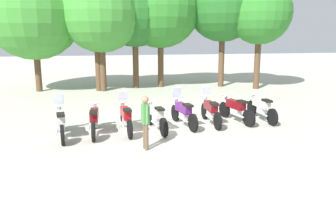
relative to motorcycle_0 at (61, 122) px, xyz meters
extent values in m
plane|color=#BCB7A8|center=(3.73, 0.40, -0.52)|extent=(80.00, 80.00, 0.00)
cylinder|color=black|center=(-0.13, 0.72, -0.20)|extent=(0.21, 0.65, 0.64)
cylinder|color=black|center=(0.15, -0.80, -0.20)|extent=(0.21, 0.65, 0.64)
cube|color=silver|center=(-0.13, 0.72, 0.14)|extent=(0.18, 0.38, 0.04)
cube|color=silver|center=(0.00, 0.01, 0.15)|extent=(0.43, 0.98, 0.30)
cube|color=silver|center=(0.01, -0.04, -0.12)|extent=(0.29, 0.43, 0.24)
cube|color=black|center=(0.07, -0.39, 0.34)|extent=(0.32, 0.48, 0.08)
cylinder|color=silver|center=(-0.11, 0.63, 0.12)|extent=(0.09, 0.23, 0.64)
cylinder|color=silver|center=(-0.10, 0.54, 0.45)|extent=(0.62, 0.15, 0.04)
sphere|color=silver|center=(-0.12, 0.67, 0.33)|extent=(0.19, 0.19, 0.16)
cylinder|color=silver|center=(-0.09, -0.36, -0.18)|extent=(0.19, 0.70, 0.07)
cube|color=silver|center=(-0.11, 0.60, 0.65)|extent=(0.38, 0.20, 0.39)
cylinder|color=black|center=(1.08, 0.92, -0.20)|extent=(0.10, 0.64, 0.64)
cylinder|color=black|center=(1.07, -0.63, -0.20)|extent=(0.10, 0.64, 0.64)
cube|color=silver|center=(1.08, 0.92, 0.14)|extent=(0.12, 0.36, 0.04)
cube|color=maroon|center=(1.07, 0.19, 0.15)|extent=(0.27, 0.95, 0.30)
cube|color=silver|center=(1.07, 0.14, -0.12)|extent=(0.22, 0.40, 0.24)
cube|color=black|center=(1.07, -0.21, 0.34)|extent=(0.24, 0.44, 0.08)
cylinder|color=silver|center=(1.08, 0.83, 0.12)|extent=(0.05, 0.23, 0.64)
cylinder|color=silver|center=(1.08, 0.74, 0.45)|extent=(0.62, 0.04, 0.04)
sphere|color=silver|center=(1.08, 0.87, 0.33)|extent=(0.16, 0.16, 0.16)
cylinder|color=silver|center=(0.91, -0.16, -0.18)|extent=(0.07, 0.70, 0.07)
cylinder|color=black|center=(2.06, 0.99, -0.20)|extent=(0.17, 0.65, 0.64)
cylinder|color=black|center=(2.22, -0.55, -0.20)|extent=(0.17, 0.65, 0.64)
cube|color=silver|center=(2.06, 0.99, 0.14)|extent=(0.16, 0.37, 0.04)
cube|color=red|center=(2.13, 0.27, 0.15)|extent=(0.36, 0.97, 0.30)
cube|color=silver|center=(2.14, 0.22, -0.12)|extent=(0.26, 0.42, 0.24)
cube|color=black|center=(2.17, -0.12, 0.34)|extent=(0.28, 0.46, 0.08)
cylinder|color=silver|center=(2.07, 0.90, 0.12)|extent=(0.07, 0.23, 0.64)
cylinder|color=silver|center=(2.08, 0.82, 0.45)|extent=(0.62, 0.10, 0.04)
sphere|color=silver|center=(2.06, 0.94, 0.33)|extent=(0.18, 0.18, 0.16)
cylinder|color=silver|center=(2.01, -0.09, -0.18)|extent=(0.14, 0.70, 0.07)
cube|color=silver|center=(2.07, 0.87, 0.65)|extent=(0.37, 0.17, 0.39)
cylinder|color=black|center=(3.07, 0.99, -0.20)|extent=(0.21, 0.65, 0.64)
cylinder|color=black|center=(3.34, -0.54, -0.20)|extent=(0.21, 0.65, 0.64)
cube|color=silver|center=(3.07, 0.99, 0.14)|extent=(0.18, 0.38, 0.04)
cube|color=silver|center=(3.19, 0.27, 0.15)|extent=(0.42, 0.98, 0.30)
cube|color=silver|center=(3.20, 0.22, -0.12)|extent=(0.29, 0.43, 0.24)
cube|color=black|center=(3.26, -0.12, 0.34)|extent=(0.31, 0.48, 0.08)
cylinder|color=silver|center=(3.08, 0.90, 0.12)|extent=(0.09, 0.23, 0.64)
cylinder|color=silver|center=(3.10, 0.81, 0.45)|extent=(0.62, 0.14, 0.04)
sphere|color=silver|center=(3.08, 0.94, 0.33)|extent=(0.19, 0.19, 0.16)
cylinder|color=silver|center=(3.10, -0.10, -0.18)|extent=(0.19, 0.70, 0.07)
cylinder|color=black|center=(4.11, 1.35, -0.20)|extent=(0.23, 0.65, 0.64)
cylinder|color=black|center=(4.43, -0.17, -0.20)|extent=(0.23, 0.65, 0.64)
cube|color=silver|center=(4.11, 1.35, 0.14)|extent=(0.19, 0.38, 0.04)
cube|color=#59196B|center=(4.26, 0.64, 0.15)|extent=(0.45, 0.98, 0.30)
cube|color=silver|center=(4.27, 0.59, -0.12)|extent=(0.30, 0.44, 0.24)
cube|color=black|center=(4.34, 0.24, 0.34)|extent=(0.33, 0.48, 0.08)
cylinder|color=silver|center=(4.12, 1.26, 0.12)|extent=(0.10, 0.23, 0.64)
cylinder|color=silver|center=(4.14, 1.17, 0.45)|extent=(0.61, 0.16, 0.04)
sphere|color=silver|center=(4.12, 1.30, 0.33)|extent=(0.19, 0.19, 0.16)
cylinder|color=silver|center=(4.17, 0.26, -0.18)|extent=(0.21, 0.70, 0.07)
cube|color=silver|center=(4.13, 1.23, 0.65)|extent=(0.38, 0.20, 0.39)
cylinder|color=black|center=(5.32, 1.45, -0.20)|extent=(0.11, 0.64, 0.64)
cylinder|color=black|center=(5.34, -0.10, -0.20)|extent=(0.11, 0.64, 0.64)
cube|color=silver|center=(5.32, 1.45, 0.14)|extent=(0.13, 0.36, 0.04)
cube|color=maroon|center=(5.33, 0.73, 0.15)|extent=(0.28, 0.95, 0.30)
cube|color=silver|center=(5.33, 0.68, -0.12)|extent=(0.23, 0.40, 0.24)
cube|color=black|center=(5.33, 0.33, 0.34)|extent=(0.25, 0.44, 0.08)
cylinder|color=silver|center=(5.32, 1.36, 0.12)|extent=(0.05, 0.23, 0.64)
cylinder|color=silver|center=(5.32, 1.27, 0.45)|extent=(0.62, 0.05, 0.04)
sphere|color=silver|center=(5.32, 1.40, 0.33)|extent=(0.16, 0.16, 0.16)
cylinder|color=silver|center=(5.17, 0.37, -0.18)|extent=(0.08, 0.70, 0.07)
cube|color=silver|center=(5.32, 1.33, 0.65)|extent=(0.36, 0.14, 0.39)
cylinder|color=black|center=(6.19, 1.58, -0.20)|extent=(0.26, 0.64, 0.64)
cylinder|color=black|center=(6.59, 0.08, -0.20)|extent=(0.26, 0.64, 0.64)
cube|color=silver|center=(6.19, 1.58, 0.14)|extent=(0.21, 0.38, 0.04)
cube|color=maroon|center=(6.38, 0.88, 0.15)|extent=(0.50, 0.98, 0.30)
cube|color=silver|center=(6.39, 0.83, -0.12)|extent=(0.32, 0.44, 0.24)
cube|color=black|center=(6.48, 0.49, 0.34)|extent=(0.35, 0.49, 0.08)
cylinder|color=silver|center=(6.22, 1.49, 0.12)|extent=(0.11, 0.23, 0.64)
cylinder|color=silver|center=(6.24, 1.40, 0.45)|extent=(0.61, 0.19, 0.04)
sphere|color=silver|center=(6.21, 1.53, 0.33)|extent=(0.20, 0.20, 0.16)
cylinder|color=silver|center=(6.32, 0.50, -0.18)|extent=(0.25, 0.69, 0.07)
cylinder|color=black|center=(7.40, 1.63, -0.20)|extent=(0.15, 0.65, 0.64)
cylinder|color=black|center=(7.51, 0.08, -0.20)|extent=(0.15, 0.65, 0.64)
cube|color=silver|center=(7.40, 1.63, 0.14)|extent=(0.15, 0.37, 0.04)
cube|color=silver|center=(7.45, 0.90, 0.15)|extent=(0.33, 0.97, 0.30)
cube|color=silver|center=(7.46, 0.85, -0.12)|extent=(0.25, 0.42, 0.24)
cube|color=black|center=(7.48, 0.50, 0.34)|extent=(0.27, 0.46, 0.08)
cylinder|color=silver|center=(7.41, 1.54, 0.12)|extent=(0.07, 0.23, 0.64)
cylinder|color=silver|center=(7.41, 1.45, 0.45)|extent=(0.62, 0.08, 0.04)
sphere|color=silver|center=(7.40, 1.58, 0.33)|extent=(0.17, 0.17, 0.16)
cylinder|color=silver|center=(7.32, 0.54, -0.18)|extent=(0.12, 0.70, 0.07)
cylinder|color=brown|center=(2.64, -1.70, -0.13)|extent=(0.13, 0.13, 0.78)
cylinder|color=brown|center=(2.60, -1.53, -0.13)|extent=(0.13, 0.13, 0.78)
cube|color=#4C8C47|center=(2.62, -1.62, 0.55)|extent=(0.24, 0.26, 0.58)
cylinder|color=#4C8C47|center=(2.65, -1.77, 0.57)|extent=(0.10, 0.10, 0.56)
cylinder|color=#4C8C47|center=(2.58, -1.46, 0.57)|extent=(0.10, 0.10, 0.56)
sphere|color=#A87A5B|center=(2.62, -1.62, 0.98)|extent=(0.25, 0.25, 0.21)
cylinder|color=brown|center=(-2.49, 9.28, 0.81)|extent=(0.36, 0.36, 2.65)
sphere|color=#3D8E33|center=(-2.49, 9.28, 4.04)|extent=(5.43, 5.43, 5.43)
cylinder|color=brown|center=(0.99, 8.89, 1.34)|extent=(0.36, 0.36, 3.72)
cylinder|color=brown|center=(1.25, 8.73, 0.96)|extent=(0.36, 0.36, 2.94)
sphere|color=#3D8E33|center=(1.25, 8.73, 4.05)|extent=(4.63, 4.63, 4.63)
cylinder|color=brown|center=(3.24, 9.50, 1.07)|extent=(0.36, 0.36, 3.17)
sphere|color=#236623|center=(3.24, 9.50, 4.16)|extent=(4.30, 4.30, 4.30)
cylinder|color=brown|center=(4.83, 9.66, 1.07)|extent=(0.36, 0.36, 3.17)
sphere|color=#2D7A28|center=(4.83, 9.66, 4.38)|extent=(4.91, 4.91, 4.91)
cylinder|color=brown|center=(8.64, 9.13, 1.22)|extent=(0.36, 0.36, 3.48)
sphere|color=#236623|center=(8.64, 9.13, 4.52)|extent=(4.44, 4.44, 4.44)
cylinder|color=brown|center=(10.50, 7.91, 1.10)|extent=(0.36, 0.36, 3.24)
sphere|color=#2D7A28|center=(10.50, 7.91, 4.03)|extent=(3.73, 3.73, 3.73)
camera|label=1|loc=(1.65, -10.79, 2.86)|focal=35.00mm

